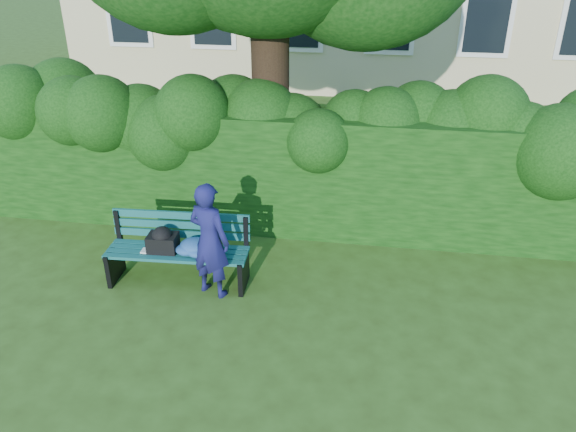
# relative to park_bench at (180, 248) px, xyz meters

# --- Properties ---
(ground) EXTENTS (80.00, 80.00, 0.00)m
(ground) POSITION_rel_park_bench_xyz_m (1.36, -0.38, -0.50)
(ground) COLOR #314A16
(ground) RESTS_ON ground
(hedge) EXTENTS (10.00, 1.00, 1.80)m
(hedge) POSITION_rel_park_bench_xyz_m (1.36, 1.82, 0.40)
(hedge) COLOR black
(hedge) RESTS_ON ground
(park_bench) EXTENTS (1.83, 0.65, 0.89)m
(park_bench) POSITION_rel_park_bench_xyz_m (0.00, 0.00, 0.00)
(park_bench) COLOR #0F4E4C
(park_bench) RESTS_ON ground
(man_reading) EXTENTS (0.64, 0.53, 1.50)m
(man_reading) POSITION_rel_park_bench_xyz_m (0.46, -0.19, 0.26)
(man_reading) COLOR #171751
(man_reading) RESTS_ON ground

